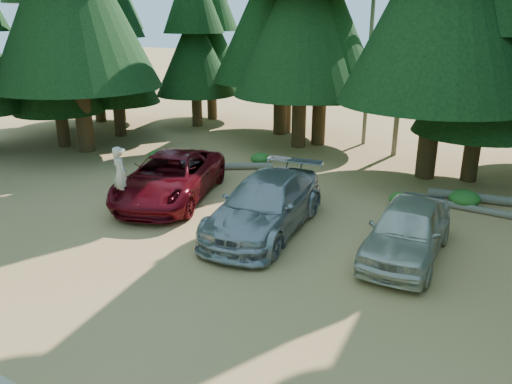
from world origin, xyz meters
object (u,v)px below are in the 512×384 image
Objects in this scene: log_mid at (474,209)px; log_right at (505,201)px; frisbee_player at (120,174)px; red_pickup at (170,177)px; log_left at (227,166)px; silver_minivan_right at (408,230)px; silver_minivan_center at (265,205)px.

log_right reaches higher than log_mid.
frisbee_player is at bearing -145.46° from log_mid.
log_right is at bearing 8.19° from red_pickup.
frisbee_player is at bearing -123.40° from log_left.
log_mid is (9.80, 4.05, -0.71)m from red_pickup.
silver_minivan_right is 1.58× the size of log_mid.
silver_minivan_center is 1.43× the size of log_left.
frisbee_player is 0.35× the size of log_right.
red_pickup reaches higher than log_mid.
red_pickup is 1.14× the size of log_right.
log_right is at bearing 37.68° from silver_minivan_center.
silver_minivan_center is 1.11× the size of log_right.
silver_minivan_center is at bearing -143.60° from frisbee_player.
log_left is (-8.84, 4.54, -0.65)m from silver_minivan_right.
frisbee_player is (-0.27, -2.14, 0.65)m from red_pickup.
silver_minivan_center reaches higher than silver_minivan_right.
log_left is at bearing 178.70° from log_right.
frisbee_player is (-8.87, -1.71, 0.69)m from silver_minivan_right.
silver_minivan_center reaches higher than log_right.
silver_minivan_right is 4.69m from log_mid.
silver_minivan_right is at bearing -117.36° from log_right.
silver_minivan_right is at bearing -149.11° from frisbee_player.
log_right is at bearing -27.09° from log_left.
log_left reaches higher than log_mid.
log_mid is (5.45, 4.83, -0.71)m from silver_minivan_center.
frisbee_player reaches higher than silver_minivan_right.
red_pickup is 1.48× the size of log_left.
red_pickup is 3.23× the size of frisbee_player.
log_mid is 1.50m from log_right.
frisbee_player reaches higher than red_pickup.
red_pickup is 10.62m from log_mid.
frisbee_player reaches higher than silver_minivan_center.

